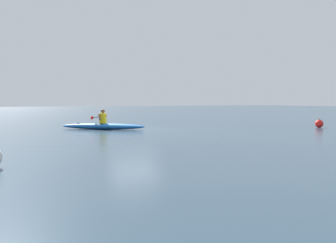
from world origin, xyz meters
name	(u,v)px	position (x,y,z in m)	size (l,w,h in m)	color
ground_plane	(134,129)	(0.00, 0.00, 0.00)	(160.00, 160.00, 0.00)	#283D4C
kayak	(103,126)	(1.44, -0.80, 0.16)	(3.96, 3.19, 0.32)	#1959A5
kayaker	(103,117)	(1.45, -0.80, 0.62)	(1.48, 1.96, 0.74)	yellow
mooring_buoy_red_near	(319,124)	(-9.54, 3.53, 0.22)	(0.44, 0.44, 0.48)	red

